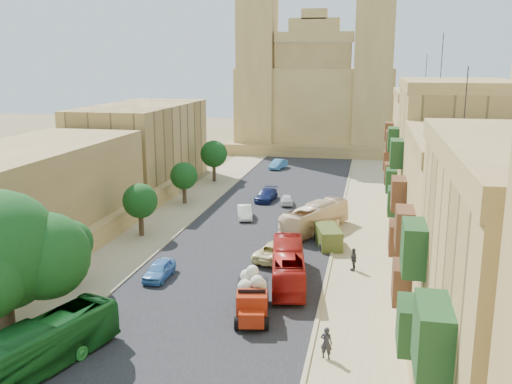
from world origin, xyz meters
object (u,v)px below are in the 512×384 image
at_px(street_tree_b, 140,201).
at_px(car_dkblue, 266,195).
at_px(street_tree_c, 184,176).
at_px(pedestrian_a, 326,343).
at_px(church, 317,94).
at_px(bus_cream_east, 315,218).
at_px(car_white_a, 245,212).
at_px(red_truck, 252,296).
at_px(street_tree_d, 214,154).
at_px(car_blue_a, 159,270).
at_px(car_cream, 276,251).
at_px(bus_red_east, 288,265).
at_px(car_blue_b, 278,164).
at_px(bus_green_north, 38,348).
at_px(street_tree_a, 70,243).
at_px(ficus_tree, 1,255).
at_px(car_white_b, 287,199).
at_px(olive_pickup, 328,237).
at_px(pedestrian_c, 353,259).

height_order(street_tree_b, car_dkblue, street_tree_b).
height_order(street_tree_c, car_dkblue, street_tree_c).
relative_size(street_tree_c, pedestrian_a, 2.59).
bearing_deg(church, bus_cream_east, -84.30).
bearing_deg(bus_cream_east, car_white_a, 1.97).
relative_size(church, red_truck, 6.84).
relative_size(church, bus_cream_east, 4.00).
xyz_separation_m(street_tree_d, car_blue_a, (5.26, -33.36, -2.93)).
bearing_deg(street_tree_c, car_cream, -50.87).
xyz_separation_m(street_tree_b, pedestrian_a, (17.88, -18.29, -2.29)).
xyz_separation_m(bus_cream_east, car_dkblue, (-6.49, 10.60, -0.62)).
xyz_separation_m(bus_red_east, car_blue_b, (-7.72, 42.64, -0.61)).
distance_m(bus_green_north, car_dkblue, 37.77).
bearing_deg(street_tree_a, church, 81.46).
bearing_deg(street_tree_c, ficus_tree, -88.97).
xyz_separation_m(ficus_tree, street_tree_d, (-0.58, 43.99, -1.52)).
xyz_separation_m(red_truck, pedestrian_a, (4.85, -4.28, -0.42)).
bearing_deg(pedestrian_a, car_white_b, -65.34).
xyz_separation_m(olive_pickup, car_blue_b, (-9.83, 33.98, -0.14)).
bearing_deg(bus_red_east, street_tree_c, -63.80).
relative_size(olive_pickup, car_cream, 0.85).
bearing_deg(red_truck, bus_cream_east, 83.89).
relative_size(street_tree_d, red_truck, 1.00).
bearing_deg(street_tree_d, car_dkblue, -46.51).
xyz_separation_m(street_tree_c, red_truck, (13.03, -26.01, -1.75)).
height_order(ficus_tree, street_tree_b, ficus_tree).
bearing_deg(car_dkblue, street_tree_c, -155.09).
xyz_separation_m(street_tree_b, car_blue_a, (5.26, -9.36, -2.53)).
height_order(church, olive_pickup, church).
height_order(street_tree_b, street_tree_c, street_tree_b).
bearing_deg(car_blue_a, car_white_a, 81.91).
height_order(car_blue_a, car_white_a, car_blue_a).
height_order(car_dkblue, car_blue_b, car_blue_b).
distance_m(street_tree_a, olive_pickup, 20.73).
xyz_separation_m(ficus_tree, street_tree_b, (-0.58, 19.99, -1.91)).
xyz_separation_m(ficus_tree, bus_red_east, (13.82, 11.67, -3.81)).
xyz_separation_m(bus_green_north, bus_red_east, (10.46, 14.14, -0.04)).
xyz_separation_m(olive_pickup, bus_red_east, (-2.10, -8.65, 0.46)).
distance_m(church, bus_red_east, 63.63).
bearing_deg(street_tree_d, car_blue_b, 57.10).
xyz_separation_m(street_tree_a, red_truck, (13.03, -2.01, -1.84)).
bearing_deg(street_tree_b, bus_green_north, -80.07).
distance_m(car_cream, car_dkblue, 19.25).
xyz_separation_m(church, ficus_tree, (-9.42, -74.61, -4.43)).
distance_m(ficus_tree, street_tree_d, 44.02).
bearing_deg(olive_pickup, church, 96.83).
distance_m(street_tree_b, car_white_a, 11.05).
relative_size(red_truck, pedestrian_c, 3.02).
distance_m(street_tree_a, street_tree_d, 36.00).
relative_size(car_white_b, car_blue_b, 0.83).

